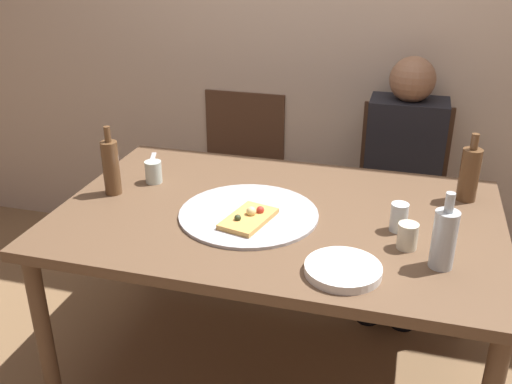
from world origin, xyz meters
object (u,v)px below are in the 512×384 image
(water_bottle, at_px, (111,167))
(wine_glass, at_px, (153,172))
(wine_bottle, at_px, (444,238))
(guest_in_sweater, at_px, (402,172))
(chair_left, at_px, (239,167))
(pizza_tray, at_px, (249,214))
(pizza_slice_last, at_px, (249,218))
(tumbler_far, at_px, (408,236))
(dining_table, at_px, (277,229))
(table_knife, at_px, (152,162))
(plate_stack, at_px, (343,270))
(beer_bottle, at_px, (469,174))
(chair_right, at_px, (401,185))
(tumbler_near, at_px, (399,217))

(water_bottle, bearing_deg, wine_glass, 52.74)
(wine_bottle, bearing_deg, guest_in_sweater, 98.66)
(wine_bottle, bearing_deg, chair_left, 131.36)
(pizza_tray, height_order, wine_glass, wine_glass)
(pizza_slice_last, height_order, wine_glass, wine_glass)
(water_bottle, distance_m, tumbler_far, 1.14)
(dining_table, height_order, water_bottle, water_bottle)
(guest_in_sweater, bearing_deg, dining_table, 61.07)
(water_bottle, xyz_separation_m, table_knife, (0.01, 0.34, -0.11))
(tumbler_far, height_order, wine_glass, wine_glass)
(plate_stack, distance_m, guest_in_sweater, 1.12)
(table_knife, bearing_deg, pizza_tray, -142.69)
(pizza_slice_last, height_order, beer_bottle, beer_bottle)
(water_bottle, bearing_deg, pizza_slice_last, -10.18)
(wine_bottle, height_order, chair_right, wine_bottle)
(pizza_tray, height_order, water_bottle, water_bottle)
(table_knife, bearing_deg, tumbler_far, -130.94)
(dining_table, relative_size, tumbler_near, 15.91)
(wine_bottle, distance_m, chair_right, 1.19)
(water_bottle, bearing_deg, wine_bottle, -9.90)
(chair_right, bearing_deg, water_bottle, 40.42)
(plate_stack, relative_size, guest_in_sweater, 0.20)
(water_bottle, height_order, plate_stack, water_bottle)
(plate_stack, bearing_deg, pizza_tray, 142.54)
(pizza_tray, distance_m, wine_glass, 0.50)
(pizza_slice_last, relative_size, plate_stack, 1.04)
(pizza_tray, xyz_separation_m, tumbler_far, (0.56, -0.08, 0.04))
(tumbler_near, distance_m, chair_left, 1.30)
(pizza_tray, relative_size, chair_right, 0.56)
(tumbler_near, distance_m, tumbler_far, 0.12)
(wine_bottle, relative_size, chair_left, 0.28)
(pizza_tray, distance_m, chair_right, 1.12)
(beer_bottle, relative_size, chair_left, 0.30)
(dining_table, relative_size, tumbler_far, 18.35)
(plate_stack, height_order, guest_in_sweater, guest_in_sweater)
(chair_left, bearing_deg, plate_stack, 119.64)
(chair_left, bearing_deg, wine_bottle, 131.36)
(pizza_tray, height_order, tumbler_far, tumbler_far)
(plate_stack, bearing_deg, wine_bottle, 23.33)
(water_bottle, relative_size, tumbler_near, 2.72)
(table_knife, relative_size, chair_left, 0.24)
(wine_glass, bearing_deg, guest_in_sweater, 32.84)
(dining_table, xyz_separation_m, pizza_tray, (-0.10, -0.05, 0.08))
(chair_right, bearing_deg, table_knife, 28.53)
(wine_bottle, bearing_deg, tumbler_near, 124.53)
(chair_right, bearing_deg, wine_bottle, 97.53)
(plate_stack, height_order, chair_right, chair_right)
(dining_table, distance_m, table_knife, 0.74)
(chair_right, xyz_separation_m, guest_in_sweater, (-0.00, -0.15, 0.13))
(pizza_slice_last, xyz_separation_m, chair_left, (-0.35, 1.03, -0.25))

